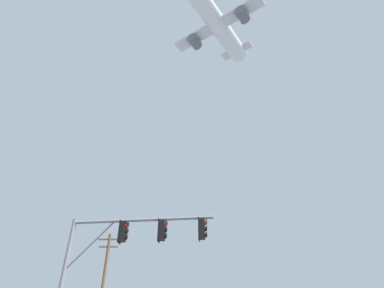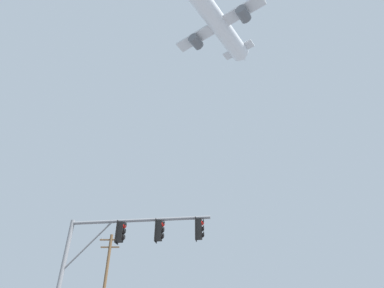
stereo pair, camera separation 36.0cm
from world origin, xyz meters
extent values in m
cylinder|color=slate|center=(-2.80, 7.57, 6.39)|extent=(6.68, 0.89, 0.15)
cylinder|color=slate|center=(-5.13, 7.83, 5.32)|extent=(2.07, 0.31, 2.19)
cube|color=black|center=(0.00, 7.26, 5.87)|extent=(0.29, 0.35, 0.90)
cylinder|color=black|center=(0.00, 7.26, 6.38)|extent=(0.05, 0.05, 0.12)
cube|color=black|center=(-0.14, 7.27, 5.87)|extent=(0.07, 0.46, 1.04)
sphere|color=red|center=(0.14, 7.24, 6.14)|extent=(0.20, 0.20, 0.20)
cylinder|color=black|center=(0.21, 7.24, 6.20)|extent=(0.06, 0.21, 0.21)
sphere|color=black|center=(0.14, 7.24, 5.86)|extent=(0.20, 0.20, 0.20)
cylinder|color=black|center=(0.21, 7.24, 5.92)|extent=(0.06, 0.21, 0.21)
sphere|color=black|center=(0.14, 7.24, 5.58)|extent=(0.20, 0.20, 0.20)
cylinder|color=black|center=(0.21, 7.24, 5.64)|extent=(0.06, 0.21, 0.21)
cube|color=black|center=(-1.83, 7.46, 5.87)|extent=(0.29, 0.35, 0.90)
cylinder|color=black|center=(-1.83, 7.46, 6.38)|extent=(0.05, 0.05, 0.12)
cube|color=black|center=(-1.97, 7.48, 5.87)|extent=(0.07, 0.46, 1.04)
sphere|color=red|center=(-1.69, 7.45, 6.14)|extent=(0.20, 0.20, 0.20)
cylinder|color=black|center=(-1.63, 7.44, 6.20)|extent=(0.06, 0.21, 0.21)
sphere|color=black|center=(-1.69, 7.45, 5.86)|extent=(0.20, 0.20, 0.20)
cylinder|color=black|center=(-1.63, 7.44, 5.92)|extent=(0.06, 0.21, 0.21)
sphere|color=black|center=(-1.69, 7.45, 5.58)|extent=(0.20, 0.20, 0.20)
cylinder|color=black|center=(-1.63, 7.44, 5.64)|extent=(0.06, 0.21, 0.21)
cube|color=black|center=(-3.67, 7.67, 5.87)|extent=(0.29, 0.35, 0.90)
cylinder|color=black|center=(-3.67, 7.67, 6.38)|extent=(0.05, 0.05, 0.12)
cube|color=black|center=(-3.81, 7.68, 5.87)|extent=(0.07, 0.46, 1.04)
sphere|color=red|center=(-3.52, 7.65, 6.14)|extent=(0.20, 0.20, 0.20)
cylinder|color=black|center=(-3.46, 7.64, 6.20)|extent=(0.06, 0.21, 0.21)
sphere|color=black|center=(-3.52, 7.65, 5.86)|extent=(0.20, 0.20, 0.20)
cylinder|color=black|center=(-3.46, 7.64, 5.92)|extent=(0.06, 0.21, 0.21)
sphere|color=black|center=(-3.52, 7.65, 5.58)|extent=(0.20, 0.20, 0.20)
cylinder|color=black|center=(-3.46, 7.64, 5.64)|extent=(0.06, 0.21, 0.21)
cube|color=brown|center=(-8.59, 23.33, 9.71)|extent=(2.20, 0.12, 0.12)
cube|color=brown|center=(-8.59, 23.33, 9.01)|extent=(1.80, 0.12, 0.12)
cylinder|color=gray|center=(-9.49, 23.33, 9.83)|extent=(0.10, 0.10, 0.18)
cylinder|color=gray|center=(-7.69, 23.33, 9.83)|extent=(0.10, 0.10, 0.18)
cylinder|color=white|center=(3.64, 27.80, 49.62)|extent=(13.21, 17.30, 3.32)
cone|color=white|center=(9.39, 36.30, 49.62)|extent=(3.50, 3.30, 2.82)
cube|color=silver|center=(3.93, 28.23, 49.12)|extent=(15.86, 11.77, 0.37)
cylinder|color=#595B60|center=(8.01, 25.47, 48.13)|extent=(2.94, 3.11, 1.87)
cylinder|color=#595B60|center=(-0.16, 31.00, 48.13)|extent=(2.94, 3.11, 1.87)
cube|color=#B21E1E|center=(8.17, 34.50, 51.49)|extent=(1.83, 2.54, 3.94)
cube|color=silver|center=(8.29, 34.67, 49.93)|extent=(6.19, 5.03, 0.21)
camera|label=1|loc=(-0.35, -6.39, 1.77)|focal=28.35mm
camera|label=2|loc=(0.01, -6.38, 1.77)|focal=28.35mm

